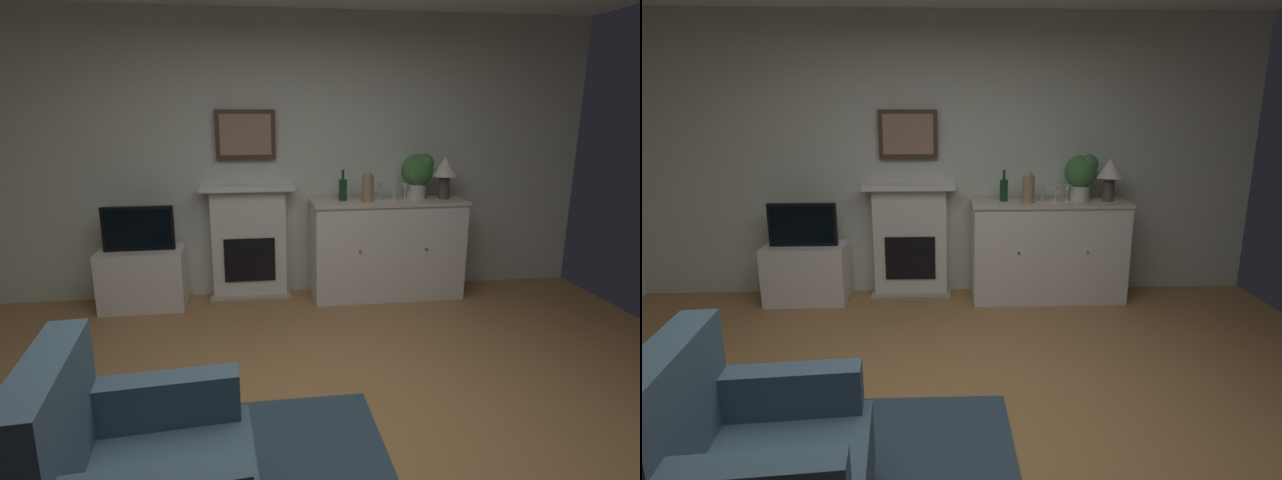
{
  "view_description": "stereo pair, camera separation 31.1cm",
  "coord_description": "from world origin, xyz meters",
  "views": [
    {
      "loc": [
        -0.33,
        -2.33,
        1.77
      ],
      "look_at": [
        0.09,
        0.65,
        1.0
      ],
      "focal_mm": 28.53,
      "sensor_mm": 36.0,
      "label": 1
    },
    {
      "loc": [
        -0.02,
        -2.36,
        1.77
      ],
      "look_at": [
        0.09,
        0.65,
        1.0
      ],
      "focal_mm": 28.53,
      "sensor_mm": 36.0,
      "label": 2
    }
  ],
  "objects": [
    {
      "name": "framed_picture",
      "position": [
        -0.34,
        2.49,
        1.56
      ],
      "size": [
        0.55,
        0.04,
        0.45
      ],
      "color": "#473323"
    },
    {
      "name": "sideboard_cabinet",
      "position": [
        0.98,
        2.26,
        0.48
      ],
      "size": [
        1.46,
        0.49,
        0.95
      ],
      "color": "white",
      "rests_on": "ground_plane"
    },
    {
      "name": "wine_glass_center",
      "position": [
        1.02,
        2.22,
        1.07
      ],
      "size": [
        0.07,
        0.07,
        0.16
      ],
      "color": "silver",
      "rests_on": "sideboard_cabinet"
    },
    {
      "name": "wall_rear",
      "position": [
        0.0,
        2.57,
        1.33
      ],
      "size": [
        6.07,
        0.06,
        2.66
      ],
      "primitive_type": "cube",
      "color": "silver",
      "rests_on": "ground_plane"
    },
    {
      "name": "tv_set",
      "position": [
        -1.31,
        2.26,
        0.75
      ],
      "size": [
        0.62,
        0.07,
        0.4
      ],
      "color": "black",
      "rests_on": "tv_cabinet"
    },
    {
      "name": "armchair",
      "position": [
        -0.8,
        -0.59,
        0.38
      ],
      "size": [
        0.87,
        0.84,
        0.92
      ],
      "color": "#3F596B",
      "rests_on": "ground_plane"
    },
    {
      "name": "wine_glass_left",
      "position": [
        0.91,
        2.29,
        1.07
      ],
      "size": [
        0.07,
        0.07,
        0.16
      ],
      "color": "silver",
      "rests_on": "sideboard_cabinet"
    },
    {
      "name": "vase_decorative",
      "position": [
        0.76,
        2.21,
        1.09
      ],
      "size": [
        0.11,
        0.11,
        0.28
      ],
      "color": "#9E7F5B",
      "rests_on": "sideboard_cabinet"
    },
    {
      "name": "ground_plane",
      "position": [
        0.0,
        0.0,
        -0.05
      ],
      "size": [
        6.07,
        5.2,
        0.1
      ],
      "primitive_type": "cube",
      "color": "#9E7042",
      "rests_on": "ground"
    },
    {
      "name": "fireplace_unit",
      "position": [
        -0.34,
        2.44,
        0.55
      ],
      "size": [
        0.87,
        0.3,
        1.1
      ],
      "color": "white",
      "rests_on": "ground_plane"
    },
    {
      "name": "potted_plant_small",
      "position": [
        1.27,
        2.31,
        1.21
      ],
      "size": [
        0.3,
        0.3,
        0.43
      ],
      "color": "beige",
      "rests_on": "sideboard_cabinet"
    },
    {
      "name": "table_lamp",
      "position": [
        1.52,
        2.26,
        1.23
      ],
      "size": [
        0.26,
        0.26,
        0.4
      ],
      "color": "#4C4742",
      "rests_on": "sideboard_cabinet"
    },
    {
      "name": "tv_cabinet",
      "position": [
        -1.31,
        2.28,
        0.28
      ],
      "size": [
        0.75,
        0.42,
        0.55
      ],
      "color": "white",
      "rests_on": "ground_plane"
    },
    {
      "name": "wine_glass_right",
      "position": [
        1.13,
        2.23,
        1.07
      ],
      "size": [
        0.07,
        0.07,
        0.16
      ],
      "color": "silver",
      "rests_on": "sideboard_cabinet"
    },
    {
      "name": "wine_bottle",
      "position": [
        0.55,
        2.31,
        1.06
      ],
      "size": [
        0.08,
        0.08,
        0.29
      ],
      "color": "#193F1E",
      "rests_on": "sideboard_cabinet"
    }
  ]
}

